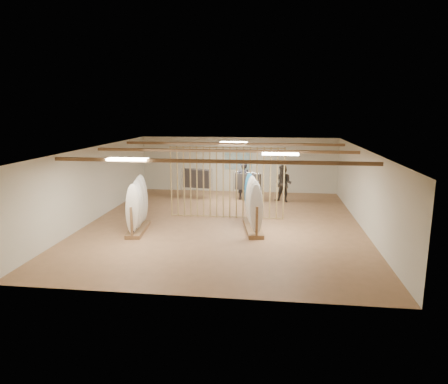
# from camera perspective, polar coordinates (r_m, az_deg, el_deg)

# --- Properties ---
(floor) EXTENTS (12.00, 12.00, 0.00)m
(floor) POSITION_cam_1_polar(r_m,az_deg,el_deg) (14.98, 0.00, -4.50)
(floor) COLOR #A4764F
(floor) RESTS_ON ground
(ceiling) EXTENTS (12.00, 12.00, 0.00)m
(ceiling) POSITION_cam_1_polar(r_m,az_deg,el_deg) (14.45, 0.00, 6.22)
(ceiling) COLOR gray
(ceiling) RESTS_ON ground
(wall_back) EXTENTS (12.00, 0.00, 12.00)m
(wall_back) POSITION_cam_1_polar(r_m,az_deg,el_deg) (20.54, 2.06, 3.92)
(wall_back) COLOR silver
(wall_back) RESTS_ON ground
(wall_front) EXTENTS (12.00, 0.00, 12.00)m
(wall_front) POSITION_cam_1_polar(r_m,az_deg,el_deg) (8.91, -4.77, -6.53)
(wall_front) COLOR silver
(wall_front) RESTS_ON ground
(wall_left) EXTENTS (0.00, 12.00, 12.00)m
(wall_left) POSITION_cam_1_polar(r_m,az_deg,el_deg) (16.04, -18.02, 1.14)
(wall_left) COLOR silver
(wall_left) RESTS_ON ground
(wall_right) EXTENTS (0.00, 12.00, 12.00)m
(wall_right) POSITION_cam_1_polar(r_m,az_deg,el_deg) (14.90, 19.46, 0.27)
(wall_right) COLOR silver
(wall_right) RESTS_ON ground
(ceiling_slats) EXTENTS (9.50, 6.12, 0.10)m
(ceiling_slats) POSITION_cam_1_polar(r_m,az_deg,el_deg) (14.46, 0.00, 5.91)
(ceiling_slats) COLOR olive
(ceiling_slats) RESTS_ON ground
(light_panels) EXTENTS (1.20, 0.35, 0.06)m
(light_panels) POSITION_cam_1_polar(r_m,az_deg,el_deg) (14.46, 0.00, 5.99)
(light_panels) COLOR white
(light_panels) RESTS_ON ground
(bamboo_partition) EXTENTS (4.45, 0.05, 2.78)m
(bamboo_partition) POSITION_cam_1_polar(r_m,az_deg,el_deg) (15.43, 0.36, 1.33)
(bamboo_partition) COLOR tan
(bamboo_partition) RESTS_ON ground
(poster) EXTENTS (1.40, 0.03, 0.90)m
(poster) POSITION_cam_1_polar(r_m,az_deg,el_deg) (20.49, 2.06, 4.47)
(poster) COLOR teal
(poster) RESTS_ON ground
(rack_left) EXTENTS (0.71, 1.95, 1.81)m
(rack_left) POSITION_cam_1_polar(r_m,az_deg,el_deg) (14.19, -12.24, -3.11)
(rack_left) COLOR olive
(rack_left) RESTS_ON floor
(rack_right) EXTENTS (0.88, 2.35, 1.86)m
(rack_right) POSITION_cam_1_polar(r_m,az_deg,el_deg) (14.09, 4.16, -2.90)
(rack_right) COLOR olive
(rack_right) RESTS_ON floor
(clothing_rack_a) EXTENTS (1.37, 0.53, 1.48)m
(clothing_rack_a) POSITION_cam_1_polar(r_m,az_deg,el_deg) (18.97, -3.90, 1.92)
(clothing_rack_a) COLOR silver
(clothing_rack_a) RESTS_ON floor
(clothing_rack_b) EXTENTS (1.23, 0.63, 1.36)m
(clothing_rack_b) POSITION_cam_1_polar(r_m,az_deg,el_deg) (18.60, 3.42, 1.48)
(clothing_rack_b) COLOR silver
(clothing_rack_b) RESTS_ON floor
(shopper_a) EXTENTS (0.75, 0.51, 2.04)m
(shopper_a) POSITION_cam_1_polar(r_m,az_deg,el_deg) (18.71, 2.79, 1.97)
(shopper_a) COLOR #23232A
(shopper_a) RESTS_ON floor
(shopper_b) EXTENTS (1.16, 1.07, 1.94)m
(shopper_b) POSITION_cam_1_polar(r_m,az_deg,el_deg) (18.41, 8.47, 1.53)
(shopper_b) COLOR #322C26
(shopper_b) RESTS_ON floor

